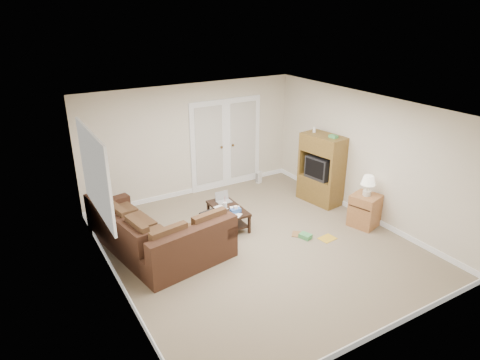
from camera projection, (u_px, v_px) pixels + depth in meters
floor at (258, 245)px, 7.74m from camera, size 5.50×5.50×0.00m
ceiling at (260, 109)px, 6.79m from camera, size 5.00×5.50×0.02m
wall_left at (112, 215)px, 6.09m from camera, size 0.02×5.50×2.50m
wall_right at (365, 157)px, 8.44m from camera, size 0.02×5.50×2.50m
wall_back at (192, 140)px, 9.46m from camera, size 5.00×0.02×2.50m
wall_front at (385, 257)px, 5.07m from camera, size 5.00×0.02×2.50m
baseboards at (258, 242)px, 7.72m from camera, size 5.00×5.50×0.10m
french_doors at (226, 144)px, 9.91m from camera, size 1.80×0.05×2.13m
window_left at (95, 173)px, 6.79m from camera, size 0.05×1.92×1.42m
sectional_sofa at (154, 238)px, 7.36m from camera, size 2.07×2.61×0.77m
coffee_table at (228, 215)px, 8.34m from camera, size 0.50×0.99×0.67m
tv_armoire at (322, 169)px, 9.20m from camera, size 0.66×1.01×1.62m
side_cabinet at (365, 208)px, 8.30m from camera, size 0.62×0.62×1.05m
space_heater at (259, 177)px, 10.39m from camera, size 0.14×0.13×0.29m
floor_magazine at (327, 238)px, 7.95m from camera, size 0.33×0.27×0.01m
floor_greenbox at (305, 236)px, 7.95m from camera, size 0.22×0.25×0.09m
floor_book at (292, 234)px, 8.10m from camera, size 0.27×0.27×0.02m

